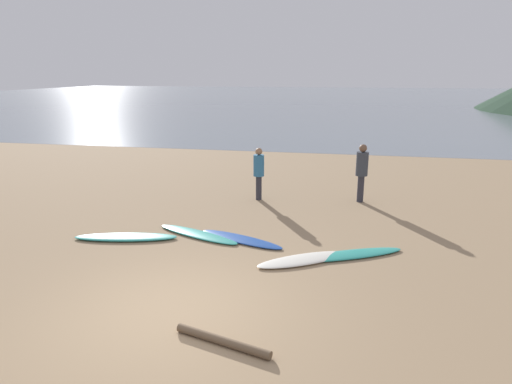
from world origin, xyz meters
name	(u,v)px	position (x,y,z in m)	size (l,w,h in m)	color
ground_plane	(270,180)	(0.00, 10.00, -0.10)	(120.00, 120.00, 0.20)	#997C5B
ocean_water	(329,98)	(0.00, 65.42, 0.00)	(140.00, 100.00, 0.01)	slate
surfboard_0	(126,237)	(-2.28, 2.95, 0.05)	(2.43, 0.56, 0.09)	teal
surfboard_1	(198,234)	(-0.67, 3.49, 0.04)	(2.37, 0.47, 0.08)	teal
surfboard_2	(241,239)	(0.43, 3.38, 0.03)	(2.24, 0.47, 0.07)	#1E479E
surfboard_3	(303,260)	(1.98, 2.47, 0.04)	(2.05, 0.55, 0.08)	silver
surfboard_4	(347,255)	(2.89, 2.92, 0.04)	(2.59, 0.49, 0.07)	teal
person_0	(259,169)	(0.18, 6.89, 0.96)	(0.33, 0.33, 1.62)	#2D2D38
person_1	(362,168)	(3.27, 7.26, 1.04)	(0.36, 0.36, 1.77)	#2D2D38
driftwood_log	(223,341)	(1.11, -0.71, 0.06)	(0.13, 0.13, 1.55)	brown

